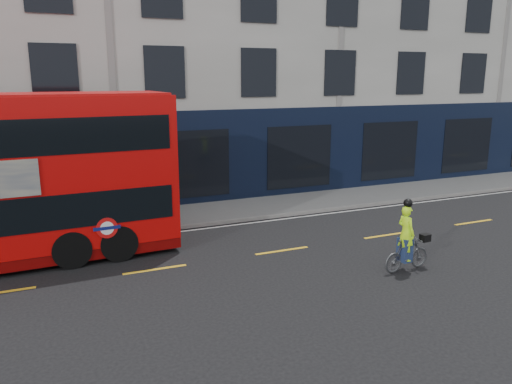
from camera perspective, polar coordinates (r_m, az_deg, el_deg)
ground at (r=13.21m, az=-10.10°, el=-10.95°), size 120.00×120.00×0.00m
pavement at (r=19.23m, az=-14.56°, el=-3.30°), size 60.00×3.00×0.12m
kerb at (r=17.80m, az=-13.81°, el=-4.55°), size 60.00×0.12×0.13m
building_terrace at (r=24.99m, az=-17.97°, el=17.39°), size 50.00×10.07×15.00m
road_edge_line at (r=17.54m, az=-13.64°, el=-5.02°), size 58.00×0.10×0.01m
lane_dashes at (r=14.56m, az=-11.47°, el=-8.67°), size 58.00×0.12×0.01m
cyclist at (r=14.61m, az=16.84°, el=-6.00°), size 1.59×0.59×2.09m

